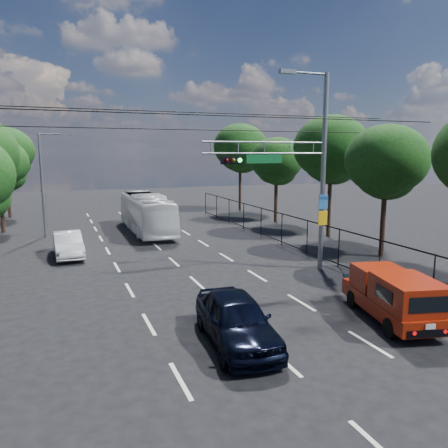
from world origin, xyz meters
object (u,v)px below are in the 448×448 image
red_pickup (393,295)px  white_bus (146,213)px  navy_hatchback (236,319)px  signal_mast (302,164)px  white_van (68,244)px

red_pickup → white_bus: size_ratio=0.49×
navy_hatchback → red_pickup: bearing=3.0°
signal_mast → navy_hatchback: (-6.09, -6.48, -4.46)m
red_pickup → navy_hatchback: red_pickup is taller
signal_mast → white_van: signal_mast is taller
red_pickup → white_van: (-10.19, 14.10, -0.25)m
white_bus → white_van: bearing=-132.5°
signal_mast → red_pickup: size_ratio=1.91×
navy_hatchback → white_bus: size_ratio=0.45×
signal_mast → navy_hatchback: 9.95m
navy_hatchback → white_van: size_ratio=1.09×
signal_mast → white_van: size_ratio=2.27×
white_bus → white_van: size_ratio=2.40×
navy_hatchback → white_van: bearing=113.2°
navy_hatchback → signal_mast: bearing=52.3°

